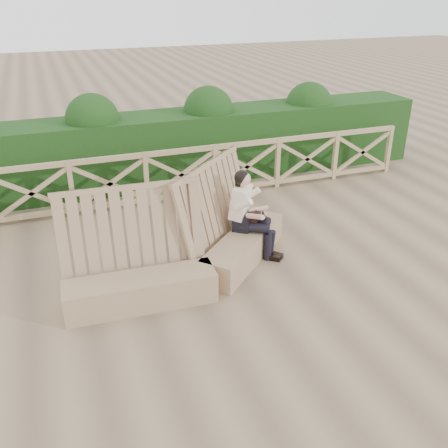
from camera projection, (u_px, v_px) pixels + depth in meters
name	position (u px, v px, depth m)	size (l,w,h in m)	color
ground	(247.00, 288.00, 7.34)	(60.00, 60.00, 0.00)	brown
bench	(192.00, 256.00, 7.41)	(3.75, 2.03, 1.58)	#8C6D50
woman	(248.00, 211.00, 7.95)	(0.85, 0.81, 1.44)	black
guardrail	(181.00, 175.00, 10.05)	(10.10, 0.09, 1.10)	#9C815B
hedge	(166.00, 148.00, 10.98)	(12.00, 1.20, 1.50)	black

